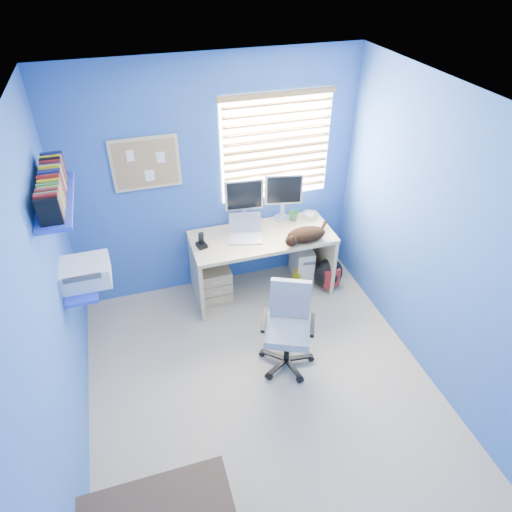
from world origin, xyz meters
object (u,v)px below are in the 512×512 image
object	(u,v)px
tower_pc	(301,261)
laptop	(245,230)
desk	(262,264)
cat	(306,234)
office_chair	(288,337)

from	to	relation	value
tower_pc	laptop	bearing A→B (deg)	-165.15
desk	cat	world-z (taller)	cat
laptop	tower_pc	xyz separation A→B (m)	(0.69, 0.09, -0.62)
tower_pc	office_chair	bearing A→B (deg)	-110.41
laptop	cat	size ratio (longest dim) A/B	0.81
tower_pc	desk	bearing A→B (deg)	-162.87
laptop	office_chair	size ratio (longest dim) A/B	0.39
cat	desk	bearing A→B (deg)	129.28
cat	tower_pc	bearing A→B (deg)	48.86
cat	laptop	bearing A→B (deg)	137.48
desk	tower_pc	bearing A→B (deg)	10.03
desk	laptop	bearing A→B (deg)	-178.79
cat	office_chair	distance (m)	1.09
laptop	cat	bearing A→B (deg)	-6.45
office_chair	desk	bearing A→B (deg)	85.21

